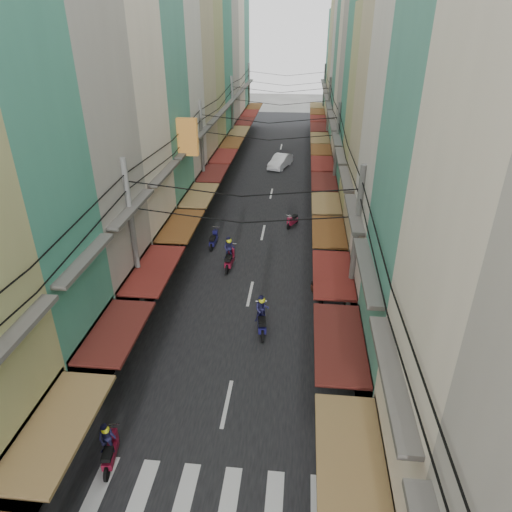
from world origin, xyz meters
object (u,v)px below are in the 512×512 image
Objects in this scene: white_car at (280,168)px; bicycle at (403,342)px; traffic_sign at (402,429)px; market_umbrella at (428,402)px.

white_car is 2.59× the size of bicycle.
bicycle is at bearing 77.18° from traffic_sign.
white_car is at bearing 26.13° from bicycle.
market_umbrella reaches higher than white_car.
traffic_sign is (-1.63, -7.15, 2.20)m from bicycle.
bicycle is 0.58× the size of traffic_sign.
white_car reaches higher than bicycle.
market_umbrella is at bearing -61.52° from white_car.
traffic_sign is at bearing 178.53° from bicycle.
white_car is at bearing 99.17° from traffic_sign.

